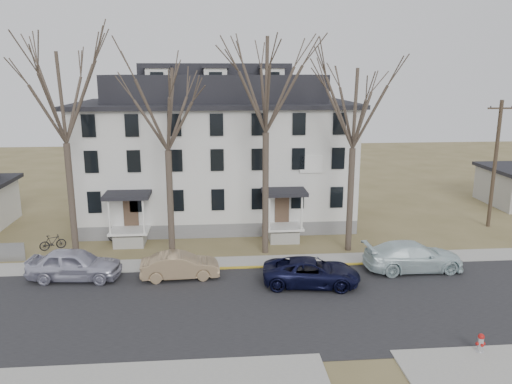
{
  "coord_description": "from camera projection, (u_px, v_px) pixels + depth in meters",
  "views": [
    {
      "loc": [
        -2.16,
        -20.73,
        11.4
      ],
      "look_at": [
        0.33,
        9.0,
        4.25
      ],
      "focal_mm": 35.0,
      "sensor_mm": 36.0,
      "label": 1
    }
  ],
  "objects": [
    {
      "name": "bicycle_left",
      "position": [
        119.0,
        236.0,
        34.23
      ],
      "size": [
        1.97,
        1.34,
        0.98
      ],
      "primitive_type": "imported",
      "rotation": [
        0.0,
        0.0,
        1.16
      ],
      "color": "black",
      "rests_on": "ground"
    },
    {
      "name": "fire_hydrant",
      "position": [
        480.0,
        343.0,
        20.71
      ],
      "size": [
        0.37,
        0.35,
        0.88
      ],
      "color": "#B7B7BA",
      "rests_on": "ground"
    },
    {
      "name": "tree_center",
      "position": [
        266.0,
        78.0,
        29.91
      ],
      "size": [
        9.0,
        9.0,
        14.7
      ],
      "color": "#473B31",
      "rests_on": "ground"
    },
    {
      "name": "car_tan",
      "position": [
        180.0,
        266.0,
        28.21
      ],
      "size": [
        4.49,
        1.81,
        1.45
      ],
      "primitive_type": "imported",
      "rotation": [
        0.0,
        0.0,
        1.63
      ],
      "color": "#9C815E",
      "rests_on": "ground"
    },
    {
      "name": "tree_mid_right",
      "position": [
        355.0,
        103.0,
        30.7
      ],
      "size": [
        7.8,
        7.8,
        12.74
      ],
      "color": "#473B31",
      "rests_on": "ground"
    },
    {
      "name": "bicycle_right",
      "position": [
        53.0,
        243.0,
        32.78
      ],
      "size": [
        1.72,
        1.14,
        1.01
      ],
      "primitive_type": "imported",
      "rotation": [
        0.0,
        0.0,
        2.01
      ],
      "color": "black",
      "rests_on": "ground"
    },
    {
      "name": "car_white",
      "position": [
        413.0,
        257.0,
        29.33
      ],
      "size": [
        5.87,
        2.51,
        1.69
      ],
      "primitive_type": "imported",
      "rotation": [
        0.0,
        0.0,
        1.6
      ],
      "color": "silver",
      "rests_on": "ground"
    },
    {
      "name": "ground",
      "position": [
        265.0,
        327.0,
        22.92
      ],
      "size": [
        120.0,
        120.0,
        0.0
      ],
      "primitive_type": "plane",
      "color": "olive",
      "rests_on": "ground"
    },
    {
      "name": "utility_pole_far",
      "position": [
        495.0,
        163.0,
        36.84
      ],
      "size": [
        2.0,
        0.28,
        9.5
      ],
      "color": "#3D3023",
      "rests_on": "ground"
    },
    {
      "name": "far_sidewalk",
      "position": [
        252.0,
        263.0,
        30.67
      ],
      "size": [
        120.0,
        2.0,
        0.08
      ],
      "primitive_type": "cube",
      "color": "#A09F97",
      "rests_on": "ground"
    },
    {
      "name": "main_road",
      "position": [
        261.0,
        307.0,
        24.86
      ],
      "size": [
        120.0,
        10.0,
        0.04
      ],
      "primitive_type": "cube",
      "color": "#27272A",
      "rests_on": "ground"
    },
    {
      "name": "tree_mid_left",
      "position": [
        166.0,
        104.0,
        29.77
      ],
      "size": [
        7.8,
        7.8,
        12.74
      ],
      "color": "#473B31",
      "rests_on": "ground"
    },
    {
      "name": "car_silver",
      "position": [
        75.0,
        265.0,
        28.01
      ],
      "size": [
        5.32,
        2.53,
        1.76
      ],
      "primitive_type": "imported",
      "rotation": [
        0.0,
        0.0,
        1.48
      ],
      "color": "silver",
      "rests_on": "ground"
    },
    {
      "name": "boarding_house",
      "position": [
        217.0,
        152.0,
        38.9
      ],
      "size": [
        20.8,
        12.36,
        12.05
      ],
      "color": "slate",
      "rests_on": "ground"
    },
    {
      "name": "yellow_curb",
      "position": [
        335.0,
        266.0,
        30.2
      ],
      "size": [
        14.0,
        0.25,
        0.06
      ],
      "primitive_type": "cube",
      "color": "gold",
      "rests_on": "ground"
    },
    {
      "name": "car_navy",
      "position": [
        311.0,
        273.0,
        27.29
      ],
      "size": [
        5.58,
        3.12,
        1.47
      ],
      "primitive_type": "imported",
      "rotation": [
        0.0,
        0.0,
        1.44
      ],
      "color": "black",
      "rests_on": "ground"
    },
    {
      "name": "tree_far_left",
      "position": [
        62.0,
        91.0,
        29.11
      ],
      "size": [
        8.4,
        8.4,
        13.72
      ],
      "color": "#473B31",
      "rests_on": "ground"
    }
  ]
}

